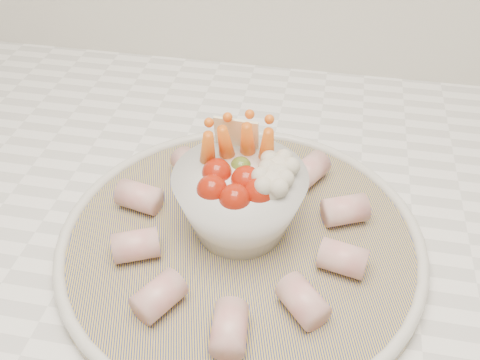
# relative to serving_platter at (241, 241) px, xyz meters

# --- Properties ---
(serving_platter) EXTENTS (0.46, 0.46, 0.02)m
(serving_platter) POSITION_rel_serving_platter_xyz_m (0.00, 0.00, 0.00)
(serving_platter) COLOR navy
(serving_platter) RESTS_ON kitchen_counter
(veggie_bowl) EXTENTS (0.13, 0.13, 0.11)m
(veggie_bowl) POSITION_rel_serving_platter_xyz_m (-0.00, 0.02, 0.05)
(veggie_bowl) COLOR white
(veggie_bowl) RESTS_ON serving_platter
(cured_meat_rolls) EXTENTS (0.27, 0.27, 0.03)m
(cured_meat_rolls) POSITION_rel_serving_platter_xyz_m (-0.00, 0.00, 0.02)
(cured_meat_rolls) COLOR #C4595A
(cured_meat_rolls) RESTS_ON serving_platter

